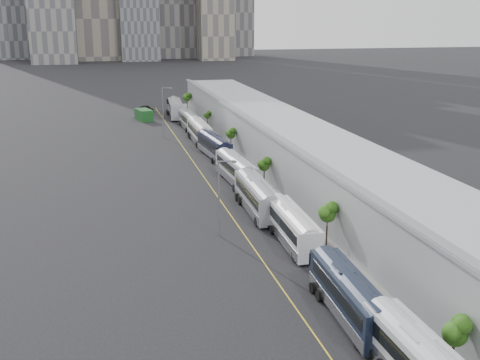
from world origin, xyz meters
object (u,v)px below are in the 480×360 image
object	(u,v)px
bus_8	(176,110)
street_lamp_near	(221,193)
bus_3	(257,199)
bus_6	(199,133)
bus_4	(236,171)
street_lamp_far	(164,109)
bus_2	(292,230)
suv	(146,109)
bus_5	(214,148)
bus_7	(189,121)
bus_1	(349,300)
shipping_container	(144,115)

from	to	relation	value
bus_8	street_lamp_near	xyz separation A→B (m)	(-5.66, -79.73, 3.14)
street_lamp_near	bus_3	bearing A→B (deg)	49.72
bus_6	street_lamp_near	world-z (taller)	street_lamp_near
bus_4	street_lamp_far	size ratio (longest dim) A/B	1.32
bus_6	bus_8	distance (m)	29.54
bus_4	bus_6	bearing A→B (deg)	87.26
bus_2	bus_3	world-z (taller)	bus_3
bus_4	bus_8	size ratio (longest dim) A/B	0.91
bus_4	suv	world-z (taller)	bus_4
bus_5	bus_6	size ratio (longest dim) A/B	0.95
bus_3	bus_7	size ratio (longest dim) A/B	1.10
bus_6	bus_8	size ratio (longest dim) A/B	0.94
bus_7	suv	world-z (taller)	bus_7
bus_2	bus_5	bearing A→B (deg)	91.89
street_lamp_far	street_lamp_near	bearing A→B (deg)	-90.30
bus_8	street_lamp_near	bearing A→B (deg)	-89.82
bus_1	bus_2	world-z (taller)	bus_2
bus_1	street_lamp_near	size ratio (longest dim) A/B	1.51
bus_1	street_lamp_far	distance (m)	76.14
bus_6	street_lamp_far	bearing A→B (deg)	138.31
bus_6	street_lamp_near	size ratio (longest dim) A/B	1.60
bus_5	bus_8	world-z (taller)	bus_8
street_lamp_near	bus_4	bearing A→B (deg)	72.77
bus_4	suv	xyz separation A→B (m)	(-6.85, 68.01, -0.79)
bus_1	bus_7	xyz separation A→B (m)	(0.37, 84.99, -0.04)
bus_8	bus_2	bearing A→B (deg)	-85.02
bus_3	suv	size ratio (longest dim) A/B	2.36
bus_4	shipping_container	size ratio (longest dim) A/B	2.27
bus_2	bus_4	xyz separation A→B (m)	(-0.27, 24.87, 0.02)
bus_5	street_lamp_near	bearing A→B (deg)	-105.40
suv	bus_5	bearing A→B (deg)	-92.75
bus_2	bus_3	xyz separation A→B (m)	(-0.85, 10.98, 0.09)
bus_4	bus_8	bearing A→B (deg)	87.68
bus_6	bus_8	xyz separation A→B (m)	(-0.62, 29.53, 0.08)
bus_6	bus_7	xyz separation A→B (m)	(0.15, 14.55, -0.15)
bus_6	shipping_container	world-z (taller)	bus_6
bus_7	street_lamp_near	distance (m)	65.15
bus_5	bus_7	world-z (taller)	bus_5
bus_6	bus_5	bearing A→B (deg)	-88.50
bus_2	bus_6	distance (m)	54.24
bus_4	street_lamp_far	world-z (taller)	street_lamp_far
bus_5	bus_8	size ratio (longest dim) A/B	0.90
bus_2	suv	world-z (taller)	bus_2
bus_8	shipping_container	xyz separation A→B (m)	(-7.57, -2.54, -0.48)
shipping_container	suv	size ratio (longest dim) A/B	1.00
bus_3	shipping_container	distance (m)	70.68
shipping_container	bus_6	bearing A→B (deg)	-85.90
street_lamp_near	shipping_container	world-z (taller)	street_lamp_near
bus_4	bus_6	distance (m)	29.37
bus_3	bus_6	size ratio (longest dim) A/B	1.00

